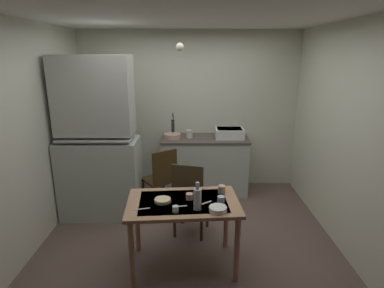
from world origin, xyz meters
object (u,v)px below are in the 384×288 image
chair_far_side (191,198)px  glass_bottle (198,199)px  hand_pump (174,127)px  chair_by_counter (162,178)px  sink_basin (230,133)px  teacup_cream (223,189)px  mixing_bowl_counter (173,136)px  dining_table (184,211)px  serving_bowl_wide (164,200)px  hutch_cabinet (99,145)px

chair_far_side → glass_bottle: size_ratio=3.42×
hand_pump → chair_by_counter: (-0.14, -0.69, -0.59)m
sink_basin → teacup_cream: sink_basin is taller
sink_basin → mixing_bowl_counter: bearing=-176.8°
dining_table → serving_bowl_wide: serving_bowl_wide is taller
teacup_cream → hutch_cabinet: bearing=149.8°
hand_pump → mixing_bowl_counter: bearing=-94.7°
mixing_bowl_counter → chair_far_side: 1.38m
hutch_cabinet → serving_bowl_wide: (0.96, -1.13, -0.26)m
sink_basin → mixing_bowl_counter: (-0.90, -0.05, -0.04)m
dining_table → serving_bowl_wide: (-0.21, -0.01, 0.12)m
mixing_bowl_counter → teacup_cream: 1.78m
hand_pump → chair_by_counter: bearing=-101.1°
dining_table → chair_by_counter: bearing=105.6°
hutch_cabinet → teacup_cream: 1.84m
dining_table → glass_bottle: bearing=-50.0°
hutch_cabinet → mixing_bowl_counter: bearing=37.8°
sink_basin → chair_by_counter: sink_basin is taller
sink_basin → hand_pump: bearing=177.1°
teacup_cream → sink_basin: bearing=81.0°
sink_basin → chair_far_side: size_ratio=0.45×
hand_pump → chair_far_side: (0.28, -1.36, -0.58)m
hand_pump → dining_table: bearing=-83.8°
hand_pump → chair_by_counter: size_ratio=0.42×
chair_far_side → hutch_cabinet: bearing=156.5°
serving_bowl_wide → sink_basin: bearing=65.1°
serving_bowl_wide → glass_bottle: bearing=-24.6°
hand_pump → mixing_bowl_counter: 0.16m
teacup_cream → dining_table: bearing=-154.1°
chair_by_counter → serving_bowl_wide: size_ratio=5.58×
mixing_bowl_counter → chair_by_counter: size_ratio=0.28×
mixing_bowl_counter → chair_far_side: size_ratio=0.27×
sink_basin → chair_far_side: (-0.62, -1.32, -0.49)m
mixing_bowl_counter → serving_bowl_wide: (0.01, -1.86, -0.19)m
hutch_cabinet → teacup_cream: (1.58, -0.92, -0.23)m
chair_far_side → glass_bottle: 0.84m
teacup_cream → glass_bottle: (-0.27, -0.37, 0.07)m
chair_far_side → serving_bowl_wide: chair_far_side is taller
hutch_cabinet → dining_table: size_ratio=1.84×
hand_pump → glass_bottle: hand_pump is taller
hand_pump → chair_by_counter: hand_pump is taller
hutch_cabinet → chair_by_counter: (0.82, 0.13, -0.53)m
sink_basin → chair_by_counter: (-1.03, -0.65, -0.50)m
serving_bowl_wide → chair_far_side: bearing=65.2°
chair_far_side → sink_basin: bearing=65.0°
mixing_bowl_counter → dining_table: size_ratio=0.22×
chair_by_counter → sink_basin: bearing=32.2°
glass_bottle → chair_far_side: bearing=95.9°
sink_basin → glass_bottle: size_ratio=1.56×
hutch_cabinet → chair_by_counter: 0.98m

